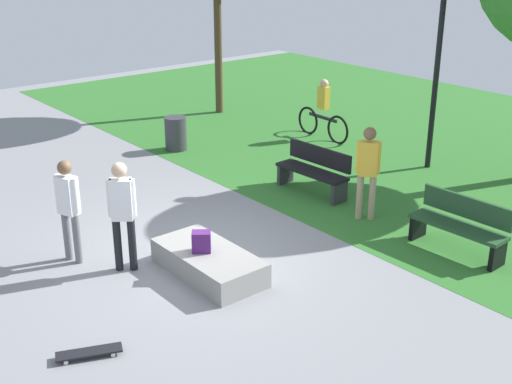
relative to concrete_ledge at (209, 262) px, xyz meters
The scene contains 13 objects.
ground_plane 0.73m from the concrete_ledge, 160.75° to the left, with size 28.00×28.00×0.00m, color gray.
grass_lawn 8.35m from the concrete_ledge, 94.59° to the left, with size 26.60×11.82×0.01m, color #2D6B28.
concrete_ledge is the anchor object (origin of this frame).
backpack_on_ledge 0.37m from the concrete_ledge, 125.08° to the right, with size 0.28×0.20×0.32m, color #4C1E66.
skater_performing_trick 1.53m from the concrete_ledge, 135.46° to the right, with size 0.35×0.38×1.74m.
skater_watching 2.34m from the concrete_ledge, 140.62° to the right, with size 0.41×0.29×1.67m.
skateboard_by_ledge 2.52m from the concrete_ledge, 71.22° to the right, with size 0.50×0.81×0.08m.
park_bench_far_right 3.90m from the concrete_ledge, 112.01° to the left, with size 1.62×0.54×0.91m.
park_bench_far_left 4.09m from the concrete_ledge, 61.67° to the left, with size 1.62×0.53×0.91m.
lamp_post 7.11m from the concrete_ledge, 98.21° to the left, with size 0.28×0.28×4.33m.
trash_bin 6.31m from the concrete_ledge, 151.51° to the left, with size 0.51×0.51×0.80m, color #333338.
pedestrian_with_backpack 3.52m from the concrete_ledge, 88.76° to the left, with size 0.44×0.45×1.72m.
cyclist_on_bicycle 7.57m from the concrete_ledge, 122.25° to the left, with size 1.82×0.22×1.52m.
Camera 1 is at (8.12, -5.41, 4.88)m, focal length 46.94 mm.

